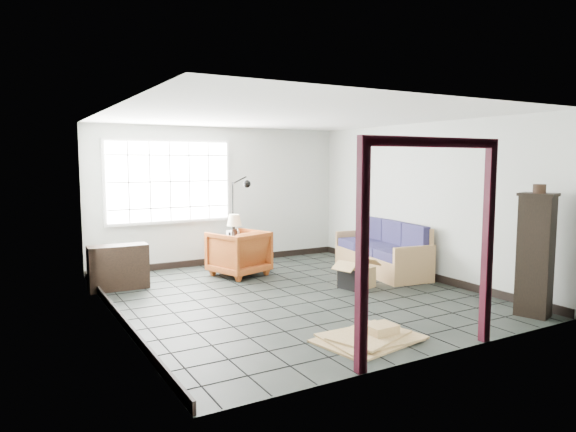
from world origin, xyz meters
TOP-DOWN VIEW (x-y plane):
  - ground at (0.00, 0.00)m, footprint 5.50×5.50m
  - room_shell at (0.00, 0.03)m, footprint 5.02×5.52m
  - window_panel at (-1.00, 2.70)m, footprint 2.32×0.08m
  - doorway_trim at (0.00, -2.70)m, footprint 1.80×0.08m
  - futon_sofa at (2.21, 0.58)m, footprint 1.06×2.14m
  - armchair at (-0.15, 1.60)m, footprint 1.04×1.01m
  - side_table at (0.01, 2.12)m, footprint 0.57×0.57m
  - table_lamp at (-0.02, 2.07)m, footprint 0.33×0.33m
  - projector at (0.07, 2.18)m, footprint 0.33×0.28m
  - floor_lamp at (0.11, 2.10)m, footprint 0.45×0.33m
  - console_shelf at (-2.15, 1.65)m, footprint 0.89×0.37m
  - tall_shelf at (2.15, -2.38)m, footprint 0.45×0.51m
  - pot at (2.08, -2.44)m, footprint 0.19×0.19m
  - open_box at (1.10, -0.08)m, footprint 0.85×0.56m
  - cardboard_pile at (-0.22, -2.06)m, footprint 1.25×0.98m

SIDE VIEW (x-z plane):
  - ground at x=0.00m, z-range 0.00..0.00m
  - cardboard_pile at x=-0.22m, z-range -0.04..0.12m
  - open_box at x=1.10m, z-range -0.06..0.38m
  - futon_sofa at x=2.21m, z-range -0.13..0.78m
  - console_shelf at x=-2.15m, z-range 0.00..0.69m
  - armchair at x=-0.15m, z-range 0.00..0.86m
  - side_table at x=0.01m, z-range 0.19..0.79m
  - projector at x=0.07m, z-range 0.60..0.70m
  - tall_shelf at x=2.15m, z-range 0.01..1.59m
  - table_lamp at x=-0.02m, z-range 0.68..1.09m
  - floor_lamp at x=0.11m, z-range 0.06..1.75m
  - doorway_trim at x=0.00m, z-range 0.28..2.48m
  - window_panel at x=-1.00m, z-range 0.84..2.36m
  - pot at x=2.08m, z-range 1.57..1.68m
  - room_shell at x=0.00m, z-range 0.37..2.98m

